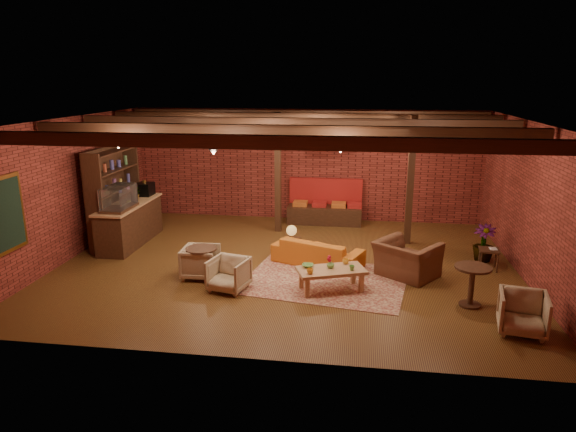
# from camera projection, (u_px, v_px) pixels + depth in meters

# --- Properties ---
(floor) EXTENTS (10.00, 10.00, 0.00)m
(floor) POSITION_uv_depth(u_px,v_px,m) (286.00, 265.00, 11.48)
(floor) COLOR #36190D
(floor) RESTS_ON ground
(ceiling) EXTENTS (10.00, 8.00, 0.02)m
(ceiling) POSITION_uv_depth(u_px,v_px,m) (286.00, 120.00, 10.65)
(ceiling) COLOR black
(ceiling) RESTS_ON wall_back
(wall_back) EXTENTS (10.00, 0.02, 3.20)m
(wall_back) POSITION_uv_depth(u_px,v_px,m) (306.00, 165.00, 14.89)
(wall_back) COLOR maroon
(wall_back) RESTS_ON ground
(wall_front) EXTENTS (10.00, 0.02, 3.20)m
(wall_front) POSITION_uv_depth(u_px,v_px,m) (246.00, 257.00, 7.24)
(wall_front) COLOR maroon
(wall_front) RESTS_ON ground
(wall_left) EXTENTS (0.02, 8.00, 3.20)m
(wall_left) POSITION_uv_depth(u_px,v_px,m) (70.00, 189.00, 11.73)
(wall_left) COLOR maroon
(wall_left) RESTS_ON ground
(wall_right) EXTENTS (0.02, 8.00, 3.20)m
(wall_right) POSITION_uv_depth(u_px,v_px,m) (530.00, 203.00, 10.39)
(wall_right) COLOR maroon
(wall_right) RESTS_ON ground
(ceiling_beams) EXTENTS (9.80, 6.40, 0.22)m
(ceiling_beams) POSITION_uv_depth(u_px,v_px,m) (286.00, 126.00, 10.68)
(ceiling_beams) COLOR black
(ceiling_beams) RESTS_ON ceiling
(ceiling_pipe) EXTENTS (9.60, 0.12, 0.12)m
(ceiling_pipe) POSITION_uv_depth(u_px,v_px,m) (296.00, 130.00, 12.27)
(ceiling_pipe) COLOR black
(ceiling_pipe) RESTS_ON ceiling
(post_left) EXTENTS (0.16, 0.16, 3.20)m
(post_left) POSITION_uv_depth(u_px,v_px,m) (278.00, 173.00, 13.63)
(post_left) COLOR black
(post_left) RESTS_ON ground
(post_right) EXTENTS (0.16, 0.16, 3.20)m
(post_right) POSITION_uv_depth(u_px,v_px,m) (411.00, 181.00, 12.60)
(post_right) COLOR black
(post_right) RESTS_ON ground
(service_counter) EXTENTS (0.80, 2.50, 1.60)m
(service_counter) POSITION_uv_depth(u_px,v_px,m) (129.00, 213.00, 12.78)
(service_counter) COLOR black
(service_counter) RESTS_ON ground
(plant_counter) EXTENTS (0.35, 0.39, 0.30)m
(plant_counter) POSITION_uv_depth(u_px,v_px,m) (135.00, 195.00, 12.85)
(plant_counter) COLOR #337F33
(plant_counter) RESTS_ON service_counter
(shelving_hutch) EXTENTS (0.52, 2.00, 2.40)m
(shelving_hutch) POSITION_uv_depth(u_px,v_px,m) (115.00, 196.00, 12.82)
(shelving_hutch) COLOR black
(shelving_hutch) RESTS_ON ground
(chalkboard_menu) EXTENTS (0.08, 0.96, 1.46)m
(chalkboard_menu) POSITION_uv_depth(u_px,v_px,m) (6.00, 214.00, 9.53)
(chalkboard_menu) COLOR black
(chalkboard_menu) RESTS_ON wall_left
(banquette) EXTENTS (2.10, 0.70, 1.00)m
(banquette) POSITION_uv_depth(u_px,v_px,m) (325.00, 206.00, 14.66)
(banquette) COLOR #A31D1B
(banquette) RESTS_ON ground
(service_sign) EXTENTS (0.86, 0.06, 0.30)m
(service_sign) POSITION_uv_depth(u_px,v_px,m) (325.00, 143.00, 13.75)
(service_sign) COLOR orange
(service_sign) RESTS_ON ceiling
(ceiling_spotlights) EXTENTS (6.40, 4.40, 0.28)m
(ceiling_spotlights) POSITION_uv_depth(u_px,v_px,m) (286.00, 137.00, 10.73)
(ceiling_spotlights) COLOR black
(ceiling_spotlights) RESTS_ON ceiling
(rug) EXTENTS (3.58, 2.96, 0.01)m
(rug) POSITION_uv_depth(u_px,v_px,m) (325.00, 280.00, 10.61)
(rug) COLOR maroon
(rug) RESTS_ON floor
(sofa) EXTENTS (2.16, 1.48, 0.59)m
(sofa) POSITION_uv_depth(u_px,v_px,m) (318.00, 252.00, 11.46)
(sofa) COLOR #C5651B
(sofa) RESTS_ON floor
(coffee_table) EXTENTS (1.45, 1.07, 0.70)m
(coffee_table) POSITION_uv_depth(u_px,v_px,m) (330.00, 271.00, 10.01)
(coffee_table) COLOR #9B7148
(coffee_table) RESTS_ON floor
(side_table_lamp) EXTENTS (0.43, 0.43, 0.77)m
(side_table_lamp) POSITION_uv_depth(u_px,v_px,m) (292.00, 233.00, 11.84)
(side_table_lamp) COLOR black
(side_table_lamp) RESTS_ON floor
(round_table_left) EXTENTS (0.64, 0.64, 0.67)m
(round_table_left) POSITION_uv_depth(u_px,v_px,m) (202.00, 258.00, 10.60)
(round_table_left) COLOR black
(round_table_left) RESTS_ON floor
(armchair_a) EXTENTS (0.69, 0.74, 0.74)m
(armchair_a) POSITION_uv_depth(u_px,v_px,m) (201.00, 261.00, 10.69)
(armchair_a) COLOR beige
(armchair_a) RESTS_ON floor
(armchair_b) EXTENTS (0.84, 0.80, 0.72)m
(armchair_b) POSITION_uv_depth(u_px,v_px,m) (228.00, 273.00, 10.04)
(armchair_b) COLOR beige
(armchair_b) RESTS_ON floor
(armchair_right) EXTENTS (1.40, 1.32, 1.03)m
(armchair_right) POSITION_uv_depth(u_px,v_px,m) (407.00, 253.00, 10.69)
(armchair_right) COLOR brown
(armchair_right) RESTS_ON floor
(side_table_book) EXTENTS (0.46, 0.46, 0.48)m
(side_table_book) POSITION_uv_depth(u_px,v_px,m) (489.00, 251.00, 11.12)
(side_table_book) COLOR black
(side_table_book) RESTS_ON floor
(round_table_right) EXTENTS (0.65, 0.65, 0.77)m
(round_table_right) POSITION_uv_depth(u_px,v_px,m) (472.00, 280.00, 9.30)
(round_table_right) COLOR black
(round_table_right) RESTS_ON floor
(armchair_far) EXTENTS (0.85, 0.81, 0.76)m
(armchair_far) POSITION_uv_depth(u_px,v_px,m) (523.00, 311.00, 8.35)
(armchair_far) COLOR beige
(armchair_far) RESTS_ON floor
(plant_tall) EXTENTS (1.80, 1.80, 2.55)m
(plant_tall) POSITION_uv_depth(u_px,v_px,m) (487.00, 207.00, 11.41)
(plant_tall) COLOR #4C7F4C
(plant_tall) RESTS_ON floor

